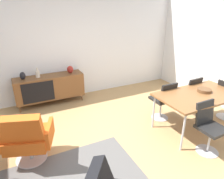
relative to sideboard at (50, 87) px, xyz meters
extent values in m
plane|color=tan|center=(0.49, -2.30, -0.44)|extent=(8.32, 8.32, 0.00)
cube|color=white|center=(0.49, 0.30, 0.96)|extent=(6.80, 0.12, 2.80)
cube|color=brown|center=(0.00, 0.00, 0.00)|extent=(1.60, 0.44, 0.56)
cube|color=black|center=(-0.30, -0.22, 0.00)|extent=(0.70, 0.01, 0.48)
cylinder|color=brown|center=(-0.74, -0.17, -0.36)|extent=(0.03, 0.03, 0.16)
cylinder|color=brown|center=(0.74, -0.17, -0.36)|extent=(0.03, 0.03, 0.16)
cylinder|color=brown|center=(-0.74, 0.17, -0.36)|extent=(0.03, 0.03, 0.16)
cylinder|color=brown|center=(0.74, 0.17, -0.36)|extent=(0.03, 0.03, 0.16)
ellipsoid|color=maroon|center=(0.53, 0.00, 0.37)|extent=(0.15, 0.15, 0.18)
ellipsoid|color=black|center=(-0.56, 0.00, 0.37)|extent=(0.12, 0.12, 0.17)
cylinder|color=beige|center=(-0.23, 0.00, 0.36)|extent=(0.09, 0.09, 0.15)
cylinder|color=beige|center=(-0.23, 0.00, 0.47)|extent=(0.03, 0.03, 0.08)
cube|color=brown|center=(2.32, -2.39, 0.28)|extent=(1.60, 0.90, 0.04)
cylinder|color=#B7B7BC|center=(1.60, -2.78, -0.09)|extent=(0.04, 0.04, 0.70)
cylinder|color=#B7B7BC|center=(1.60, -2.00, -0.09)|extent=(0.04, 0.04, 0.70)
cylinder|color=#B7B7BC|center=(3.04, -2.00, -0.09)|extent=(0.04, 0.04, 0.70)
cylinder|color=brown|center=(2.49, -2.35, 0.33)|extent=(0.26, 0.26, 0.06)
cube|color=black|center=(1.97, -1.77, 0.01)|extent=(0.40, 0.40, 0.05)
cube|color=black|center=(1.97, -1.95, 0.23)|extent=(0.38, 0.09, 0.38)
cylinder|color=#B7B7BC|center=(1.97, -1.77, -0.23)|extent=(0.04, 0.04, 0.42)
cylinder|color=#B7B7BC|center=(1.97, -1.77, -0.43)|extent=(0.36, 0.36, 0.01)
cube|color=black|center=(1.97, -3.01, 0.01)|extent=(0.41, 0.41, 0.05)
cube|color=black|center=(1.97, -2.83, 0.23)|extent=(0.38, 0.09, 0.38)
cylinder|color=#B7B7BC|center=(1.97, -3.01, -0.23)|extent=(0.04, 0.04, 0.42)
cylinder|color=#B7B7BC|center=(1.97, -3.01, -0.43)|extent=(0.36, 0.36, 0.01)
cube|color=black|center=(2.67, -1.77, 0.01)|extent=(0.42, 0.42, 0.05)
cube|color=black|center=(2.68, -1.95, 0.23)|extent=(0.38, 0.11, 0.38)
cylinder|color=#B7B7BC|center=(2.67, -1.77, -0.23)|extent=(0.04, 0.04, 0.42)
cylinder|color=#B7B7BC|center=(2.67, -1.77, -0.43)|extent=(0.36, 0.36, 0.01)
cube|color=#D85919|center=(-0.68, -1.88, -0.06)|extent=(0.75, 0.72, 0.20)
cube|color=#D85919|center=(-0.76, -2.10, 0.25)|extent=(0.65, 0.45, 0.51)
cube|color=#D85919|center=(-0.37, -1.99, 0.02)|extent=(0.22, 0.50, 0.28)
cube|color=#D85919|center=(-0.99, -1.77, 0.02)|extent=(0.22, 0.50, 0.28)
cylinder|color=#B7B7BC|center=(-0.68, -1.88, -0.30)|extent=(0.06, 0.06, 0.28)
cylinder|color=#B7B7BC|center=(-0.68, -1.88, -0.43)|extent=(0.48, 0.48, 0.02)
camera|label=1|loc=(-0.67, -4.75, 1.82)|focal=32.41mm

